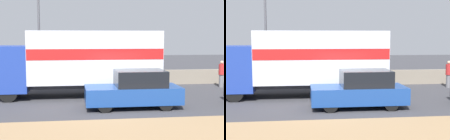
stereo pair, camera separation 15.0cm
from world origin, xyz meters
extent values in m
plane|color=#38383D|center=(0.00, 0.00, 0.00)|extent=(80.00, 80.00, 0.00)
cube|color=gray|center=(0.00, 6.58, 0.48)|extent=(60.00, 0.35, 0.96)
cylinder|color=#4C4C51|center=(-4.20, 5.46, 3.16)|extent=(0.14, 0.14, 6.31)
cube|color=navy|center=(-5.35, 2.94, 1.55)|extent=(1.82, 2.43, 2.31)
cube|color=#2D2D33|center=(-1.06, 2.94, 0.66)|extent=(6.77, 1.41, 0.25)
cube|color=silver|center=(-1.06, 2.94, 2.12)|extent=(6.77, 2.57, 2.68)
cube|color=red|center=(-1.06, 2.94, 2.31)|extent=(6.73, 2.59, 0.54)
cylinder|color=black|center=(-5.35, 1.89, 0.44)|extent=(0.88, 0.28, 0.88)
cylinder|color=black|center=(-5.35, 3.98, 0.44)|extent=(0.88, 0.28, 0.88)
cylinder|color=black|center=(0.80, 1.89, 0.44)|extent=(0.88, 0.28, 0.88)
cylinder|color=black|center=(0.80, 3.98, 0.44)|extent=(0.88, 0.28, 0.88)
cylinder|color=black|center=(-0.55, 1.89, 0.44)|extent=(0.88, 0.28, 0.88)
cylinder|color=black|center=(-0.55, 3.98, 0.44)|extent=(0.88, 0.28, 0.88)
cube|color=navy|center=(0.41, -0.03, 0.60)|extent=(4.22, 1.79, 0.73)
cube|color=black|center=(0.75, -0.03, 1.33)|extent=(2.19, 1.65, 0.72)
cylinder|color=black|center=(-0.90, -0.81, 0.32)|extent=(0.63, 0.20, 0.63)
cylinder|color=black|center=(-0.90, 0.74, 0.32)|extent=(0.63, 0.20, 0.63)
cylinder|color=black|center=(1.72, -0.81, 0.32)|extent=(0.63, 0.20, 0.63)
cylinder|color=black|center=(1.72, 0.74, 0.32)|extent=(0.63, 0.20, 0.63)
cylinder|color=slate|center=(7.06, 4.92, 0.40)|extent=(0.28, 0.28, 0.80)
cylinder|color=#B22626|center=(7.06, 4.92, 1.13)|extent=(0.37, 0.37, 0.67)
sphere|color=tan|center=(7.06, 4.92, 1.57)|extent=(0.22, 0.22, 0.22)
camera|label=1|loc=(-2.19, -13.54, 3.14)|focal=50.00mm
camera|label=2|loc=(-2.05, -13.56, 3.14)|focal=50.00mm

